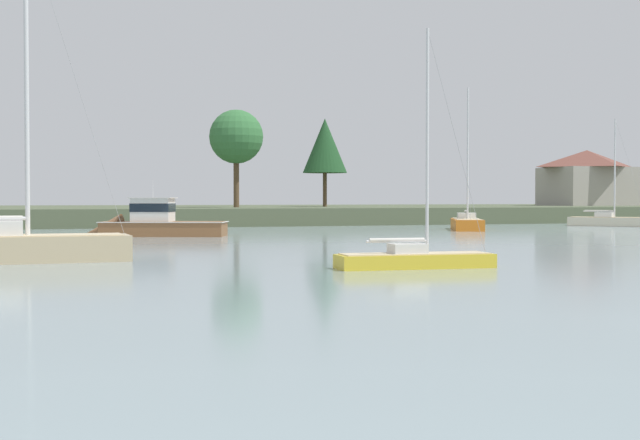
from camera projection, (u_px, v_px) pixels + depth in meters
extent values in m
cube|color=#4C563D|center=(165.00, 214.00, 98.85)|extent=(234.53, 44.94, 1.71)
cube|color=tan|center=(8.00, 259.00, 35.27)|extent=(9.92, 2.73, 1.87)
cube|color=#CCB78E|center=(8.00, 236.00, 35.24)|extent=(9.33, 2.41, 0.04)
cylinder|color=silver|center=(26.00, 77.00, 35.34)|extent=(0.20, 0.20, 13.18)
cylinder|color=#999999|center=(76.00, 80.00, 36.01)|extent=(3.97, 0.08, 13.13)
cube|color=orange|center=(467.00, 228.00, 72.02)|extent=(5.47, 8.29, 1.55)
cube|color=#CCB78E|center=(467.00, 219.00, 71.99)|extent=(5.01, 7.74, 0.04)
cube|color=silver|center=(467.00, 216.00, 72.39)|extent=(2.09, 2.23, 0.48)
cylinder|color=silver|center=(468.00, 153.00, 71.21)|extent=(0.16, 0.16, 10.99)
cylinder|color=silver|center=(466.00, 212.00, 72.94)|extent=(1.46, 2.98, 0.13)
cylinder|color=silver|center=(466.00, 211.00, 72.94)|extent=(1.34, 2.69, 0.14)
cylinder|color=#999999|center=(469.00, 153.00, 69.61)|extent=(1.36, 2.95, 10.94)
cube|color=beige|center=(608.00, 225.00, 81.23)|extent=(6.29, 6.71, 1.45)
cube|color=#CCB78E|center=(608.00, 217.00, 81.21)|extent=(5.83, 6.23, 0.04)
cube|color=silver|center=(604.00, 215.00, 81.38)|extent=(1.99, 2.02, 0.44)
cylinder|color=silver|center=(615.00, 168.00, 80.80)|extent=(0.15, 0.15, 9.34)
cylinder|color=silver|center=(599.00, 211.00, 81.62)|extent=(2.02, 2.24, 0.12)
cylinder|color=silver|center=(599.00, 211.00, 81.62)|extent=(1.85, 2.04, 0.14)
cylinder|color=#999999|center=(631.00, 168.00, 80.09)|extent=(1.96, 2.19, 9.29)
cube|color=brown|center=(164.00, 233.00, 59.85)|extent=(9.06, 5.84, 1.60)
cone|color=brown|center=(104.00, 233.00, 60.01)|extent=(3.20, 3.35, 2.67)
cube|color=silver|center=(164.00, 222.00, 59.83)|extent=(9.27, 6.01, 0.05)
cube|color=silver|center=(153.00, 210.00, 59.84)|extent=(3.35, 3.18, 1.64)
cube|color=#19232D|center=(153.00, 208.00, 59.83)|extent=(3.42, 3.24, 0.59)
cube|color=beige|center=(153.00, 198.00, 59.81)|extent=(3.79, 3.65, 0.06)
cylinder|color=silver|center=(153.00, 189.00, 59.80)|extent=(0.03, 0.03, 1.21)
cube|color=gold|center=(415.00, 266.00, 32.48)|extent=(6.20, 2.03, 0.91)
cube|color=#CCB78E|center=(415.00, 254.00, 32.47)|extent=(5.82, 1.81, 0.04)
cube|color=silver|center=(408.00, 248.00, 32.39)|extent=(1.41, 1.10, 0.37)
cylinder|color=silver|center=(427.00, 141.00, 32.48)|extent=(0.12, 0.12, 8.58)
cylinder|color=silver|center=(397.00, 241.00, 32.28)|extent=(2.44, 0.28, 0.10)
cylinder|color=silver|center=(397.00, 240.00, 32.28)|extent=(2.20, 0.31, 0.14)
cylinder|color=#999999|center=(457.00, 142.00, 32.79)|extent=(2.45, 0.20, 8.54)
cylinder|color=brown|center=(236.00, 178.00, 89.94)|extent=(0.59, 0.59, 6.20)
sphere|color=#336B38|center=(236.00, 137.00, 89.83)|extent=(5.72, 5.72, 5.72)
cylinder|color=brown|center=(325.00, 179.00, 98.16)|extent=(0.47, 0.47, 6.46)
cone|color=#1E4723|center=(325.00, 146.00, 98.06)|extent=(5.14, 5.14, 6.28)
cube|color=#9E998E|center=(587.00, 187.00, 113.50)|extent=(10.38, 8.57, 5.07)
pyramid|color=brown|center=(587.00, 159.00, 113.41)|extent=(11.21, 9.26, 2.32)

